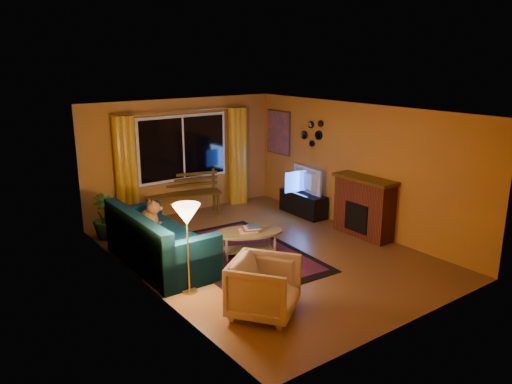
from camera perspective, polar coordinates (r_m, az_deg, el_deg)
floor at (r=8.89m, az=1.15°, el=-7.02°), size 4.50×6.00×0.02m
ceiling at (r=8.26m, az=1.25°, el=9.36°), size 4.50×6.00×0.02m
wall_back at (r=10.97m, az=-8.42°, el=4.03°), size 4.50×0.02×2.50m
wall_left at (r=7.39m, az=-12.87°, el=-1.74°), size 0.02×6.00×2.50m
wall_right at (r=9.99m, az=11.56°, el=2.77°), size 0.02×6.00×2.50m
window at (r=10.88m, az=-8.30°, el=5.01°), size 2.00×0.02×1.30m
curtain_rod at (r=10.73m, az=-8.35°, el=9.18°), size 3.20×0.03×0.03m
curtain_left at (r=10.33m, az=-14.67°, el=2.25°), size 0.36×0.36×2.24m
curtain_right at (r=11.57m, az=-2.17°, el=4.11°), size 0.36×0.36×2.24m
bench at (r=10.92m, az=-8.24°, el=-1.48°), size 1.68×0.91×0.48m
potted_plant at (r=9.87m, az=-16.85°, el=-2.74°), size 0.62×0.62×0.84m
sofa at (r=8.42m, az=-10.91°, el=-5.10°), size 1.02×2.33×0.94m
dog at (r=8.82m, az=-12.16°, el=-2.69°), size 0.43×0.50×0.46m
armchair at (r=6.74m, az=0.92°, el=-10.54°), size 1.14×1.13×0.86m
floor_lamp at (r=7.30m, az=-7.78°, el=-6.57°), size 0.29×0.29×1.33m
rug at (r=8.82m, az=-1.66°, el=-7.06°), size 2.10×3.15×0.02m
coffee_table at (r=8.70m, az=-0.88°, el=-5.88°), size 1.59×1.59×0.44m
tv_console at (r=10.94m, az=5.39°, el=-1.32°), size 0.43×1.19×0.49m
television at (r=10.81m, az=5.46°, el=1.35°), size 0.22×0.97×0.56m
fireplace at (r=9.76m, az=12.24°, el=-1.83°), size 0.40×1.20×1.10m
mirror_cluster at (r=10.76m, az=6.40°, el=6.85°), size 0.06×0.60×0.56m
painting at (r=11.65m, az=2.57°, el=6.83°), size 0.04×0.76×0.96m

